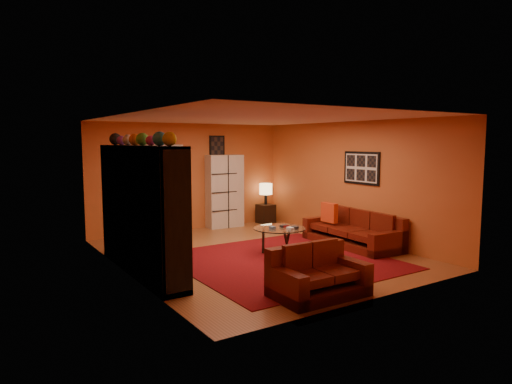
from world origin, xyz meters
TOP-DOWN VIEW (x-y plane):
  - floor at (0.00, 0.00)m, footprint 6.00×6.00m
  - ceiling at (0.00, 0.00)m, footprint 6.00×6.00m
  - wall_back at (0.00, 3.00)m, footprint 6.00×0.00m
  - wall_front at (0.00, -3.00)m, footprint 6.00×0.00m
  - wall_left at (-2.50, 0.00)m, footprint 0.00×6.00m
  - wall_right at (2.50, 0.00)m, footprint 0.00×6.00m
  - rug at (0.10, -0.70)m, footprint 3.60×3.60m
  - doorway at (-0.70, 2.96)m, footprint 0.95×0.10m
  - wall_art_right at (2.48, -0.30)m, footprint 0.03×1.00m
  - wall_art_back at (0.75, 2.98)m, footprint 0.42×0.03m
  - entertainment_unit at (-2.27, 0.00)m, footprint 0.45×3.00m
  - tv at (-2.23, -0.01)m, footprint 0.88×0.12m
  - sofa at (2.14, -0.48)m, footprint 1.01×2.26m
  - loveseat at (-0.58, -2.42)m, footprint 1.34×0.82m
  - throw_pillow at (1.95, 0.10)m, footprint 0.12×0.42m
  - coffee_table at (0.37, -0.23)m, footprint 1.00×1.00m
  - storage_cabinet at (0.85, 2.80)m, footprint 0.93×0.44m
  - bowl_chair at (-1.43, 2.10)m, footprint 0.65×0.65m
  - side_table at (2.04, 2.69)m, footprint 0.42×0.42m
  - table_lamp at (2.04, 2.69)m, footprint 0.34×0.34m

SIDE VIEW (x-z plane):
  - floor at x=0.00m, z-range 0.00..0.00m
  - rug at x=0.10m, z-range 0.00..0.01m
  - side_table at x=2.04m, z-range 0.00..0.50m
  - sofa at x=2.14m, z-range -0.14..0.71m
  - bowl_chair at x=-1.43m, z-range 0.02..0.55m
  - loveseat at x=-0.58m, z-range -0.14..0.71m
  - coffee_table at x=0.37m, z-range 0.21..0.71m
  - throw_pillow at x=1.95m, z-range 0.42..0.84m
  - table_lamp at x=2.04m, z-range 0.62..1.18m
  - storage_cabinet at x=0.85m, z-range 0.00..1.83m
  - tv at x=-2.23m, z-range 0.72..1.23m
  - doorway at x=-0.70m, z-range 0.00..2.04m
  - entertainment_unit at x=-2.27m, z-range 0.00..2.10m
  - wall_back at x=0.00m, z-range -1.70..4.30m
  - wall_front at x=0.00m, z-range -1.70..4.30m
  - wall_left at x=-2.50m, z-range -1.70..4.30m
  - wall_right at x=2.50m, z-range -1.70..4.30m
  - wall_art_right at x=2.48m, z-range 1.25..1.95m
  - wall_art_back at x=0.75m, z-range 1.79..2.31m
  - ceiling at x=0.00m, z-range 2.60..2.60m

